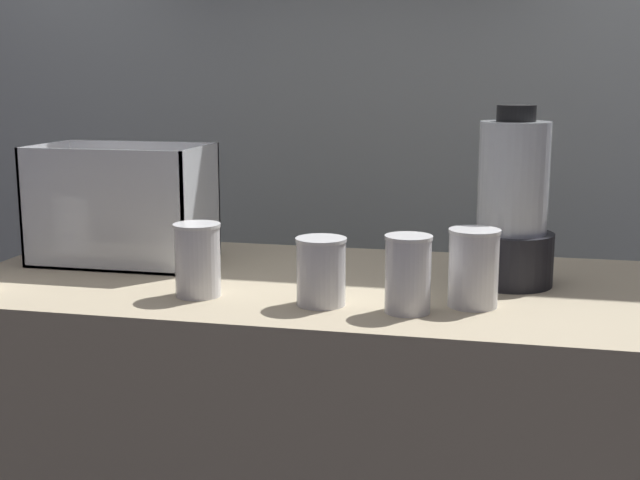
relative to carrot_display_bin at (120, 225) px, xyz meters
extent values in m
cube|color=silver|center=(0.45, 0.69, 0.27)|extent=(2.60, 0.04, 2.50)
cube|color=white|center=(0.01, 0.00, -0.07)|extent=(0.36, 0.21, 0.01)
cube|color=white|center=(0.01, -0.10, 0.05)|extent=(0.36, 0.01, 0.25)
cube|color=white|center=(0.01, 0.10, 0.05)|extent=(0.36, 0.01, 0.25)
cube|color=white|center=(-0.17, 0.00, 0.05)|extent=(0.01, 0.21, 0.25)
cube|color=white|center=(0.18, 0.00, 0.05)|extent=(0.01, 0.21, 0.25)
cone|color=orange|center=(-0.06, 0.00, -0.05)|extent=(0.09, 0.18, 0.03)
cone|color=orange|center=(-0.09, 0.01, -0.05)|extent=(0.11, 0.14, 0.03)
cone|color=orange|center=(0.02, -0.01, -0.05)|extent=(0.06, 0.16, 0.03)
cone|color=orange|center=(0.00, 0.00, -0.05)|extent=(0.13, 0.16, 0.03)
cone|color=orange|center=(-0.03, 0.01, -0.02)|extent=(0.05, 0.17, 0.03)
cone|color=orange|center=(0.05, 0.00, -0.02)|extent=(0.18, 0.11, 0.04)
cylinder|color=black|center=(0.81, -0.02, -0.03)|extent=(0.16, 0.16, 0.10)
cylinder|color=silver|center=(0.81, -0.02, 0.13)|extent=(0.13, 0.13, 0.21)
cylinder|color=red|center=(0.81, -0.02, 0.04)|extent=(0.12, 0.12, 0.04)
cylinder|color=black|center=(0.81, -0.02, 0.25)|extent=(0.07, 0.07, 0.03)
cylinder|color=white|center=(0.26, -0.24, -0.01)|extent=(0.08, 0.08, 0.13)
cylinder|color=orange|center=(0.26, -0.24, -0.02)|extent=(0.08, 0.08, 0.11)
cylinder|color=white|center=(0.26, -0.24, 0.05)|extent=(0.09, 0.09, 0.01)
cylinder|color=white|center=(0.49, -0.25, -0.02)|extent=(0.09, 0.09, 0.11)
cylinder|color=orange|center=(0.49, -0.25, -0.04)|extent=(0.08, 0.08, 0.07)
cylinder|color=white|center=(0.49, -0.25, 0.04)|extent=(0.09, 0.09, 0.01)
cylinder|color=white|center=(0.65, -0.26, -0.01)|extent=(0.08, 0.08, 0.13)
cylinder|color=yellow|center=(0.65, -0.26, -0.03)|extent=(0.07, 0.07, 0.10)
cylinder|color=white|center=(0.65, -0.26, 0.05)|extent=(0.08, 0.08, 0.01)
cylinder|color=white|center=(0.75, -0.20, -0.01)|extent=(0.09, 0.09, 0.13)
cylinder|color=yellow|center=(0.75, -0.20, -0.03)|extent=(0.08, 0.08, 0.10)
cylinder|color=white|center=(0.75, -0.20, 0.05)|extent=(0.09, 0.09, 0.01)
camera|label=1|loc=(0.81, -1.65, 0.32)|focal=47.89mm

